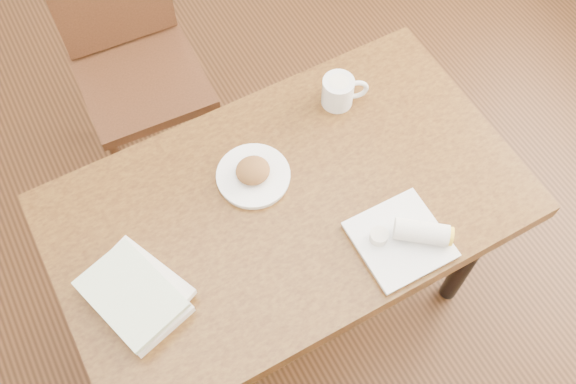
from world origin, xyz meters
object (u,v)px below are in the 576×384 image
plate_scone (253,174)px  plate_burrito (407,237)px  table (288,216)px  book_stack (135,294)px  coffee_mug (339,91)px  chair_far (131,51)px

plate_scone → plate_burrito: size_ratio=0.86×
table → book_stack: book_stack is taller
plate_scone → plate_burrito: (0.26, -0.36, 0.00)m
coffee_mug → book_stack: coffee_mug is taller
plate_scone → plate_burrito: bearing=-54.5°
coffee_mug → plate_burrito: 0.48m
table → plate_scone: size_ratio=6.22×
table → plate_burrito: 0.34m
table → chair_far: size_ratio=1.32×
plate_scone → coffee_mug: (0.34, 0.11, 0.03)m
chair_far → plate_burrito: size_ratio=4.06×
table → plate_scone: plate_scone is taller
plate_scone → plate_burrito: 0.44m
table → plate_burrito: (0.21, -0.25, 0.11)m
chair_far → book_stack: 1.02m
chair_far → plate_scone: chair_far is taller
plate_burrito → table: bearing=129.9°
table → book_stack: bearing=-172.6°
book_stack → chair_far: bearing=71.4°
plate_burrito → book_stack: 0.69m
plate_scone → plate_burrito: plate_burrito is taller
chair_far → coffee_mug: 0.83m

